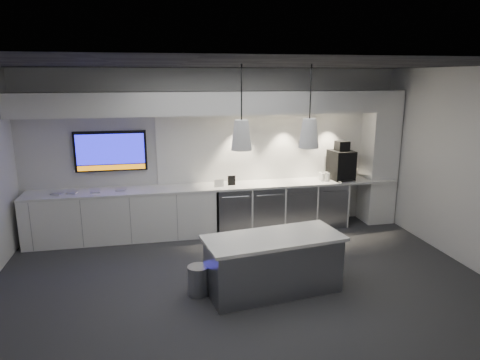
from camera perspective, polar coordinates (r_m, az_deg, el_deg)
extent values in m
plane|color=#2F3032|center=(6.19, 0.50, -13.82)|extent=(7.00, 7.00, 0.00)
plane|color=black|center=(5.49, 0.56, 15.17)|extent=(7.00, 7.00, 0.00)
plane|color=silver|center=(8.06, -3.21, 3.97)|extent=(7.00, 0.00, 7.00)
plane|color=silver|center=(3.37, 9.62, -10.24)|extent=(7.00, 0.00, 7.00)
plane|color=silver|center=(7.23, 28.77, 1.15)|extent=(0.00, 7.00, 7.00)
cube|color=white|center=(7.88, -2.81, -0.87)|extent=(6.80, 0.65, 0.04)
cube|color=white|center=(7.94, -15.38, -4.62)|extent=(3.30, 0.63, 0.86)
cube|color=gray|center=(8.05, -1.00, -3.92)|extent=(0.60, 0.61, 0.85)
cube|color=gray|center=(8.18, 3.34, -3.65)|extent=(0.60, 0.61, 0.85)
cube|color=gray|center=(8.36, 7.53, -3.36)|extent=(0.60, 0.61, 0.85)
cube|color=gray|center=(8.58, 11.52, -3.07)|extent=(0.60, 0.61, 0.85)
cube|color=white|center=(8.30, 5.05, 4.56)|extent=(4.60, 0.03, 1.30)
cube|color=white|center=(7.67, -2.97, 10.24)|extent=(6.90, 0.60, 0.40)
cube|color=white|center=(8.87, 18.05, 2.88)|extent=(0.55, 0.55, 2.60)
cube|color=black|center=(7.96, -16.85, 3.70)|extent=(1.25, 0.06, 0.72)
cube|color=#1513BA|center=(7.92, -16.89, 3.95)|extent=(1.17, 0.00, 0.54)
cube|color=#CC740C|center=(7.98, -16.73, 1.61)|extent=(1.17, 0.00, 0.09)
cube|color=gray|center=(5.91, 4.45, -11.28)|extent=(1.84, 0.95, 0.74)
cube|color=white|center=(5.75, 4.52, -7.73)|extent=(1.94, 1.05, 0.04)
cylinder|color=gray|center=(5.90, -5.57, -13.16)|extent=(0.32, 0.32, 0.40)
cube|color=black|center=(8.53, 13.31, 1.98)|extent=(0.45, 0.50, 0.56)
cube|color=black|center=(8.47, 13.45, 4.45)|extent=(0.25, 0.25, 0.18)
cube|color=gray|center=(8.37, 13.92, -0.15)|extent=(0.33, 0.23, 0.03)
cube|color=black|center=(7.87, -1.13, -0.06)|extent=(0.14, 0.03, 0.18)
cube|color=white|center=(7.76, -2.81, -0.42)|extent=(0.18, 0.05, 0.14)
cube|color=#A7A7A7|center=(7.92, -23.24, -1.68)|extent=(0.20, 0.20, 0.02)
cube|color=#A7A7A7|center=(7.89, -21.50, -1.57)|extent=(0.19, 0.19, 0.02)
cube|color=#A7A7A7|center=(7.81, -18.74, -1.48)|extent=(0.17, 0.17, 0.02)
cube|color=#A7A7A7|center=(7.80, -15.61, -1.27)|extent=(0.18, 0.18, 0.02)
cone|color=white|center=(5.30, 0.20, 6.00)|extent=(0.26, 0.26, 0.37)
cylinder|color=black|center=(5.25, 0.20, 11.80)|extent=(0.02, 0.02, 0.70)
cone|color=white|center=(5.54, 9.20, 6.17)|extent=(0.26, 0.26, 0.37)
cylinder|color=black|center=(5.50, 9.41, 11.71)|extent=(0.02, 0.02, 0.70)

